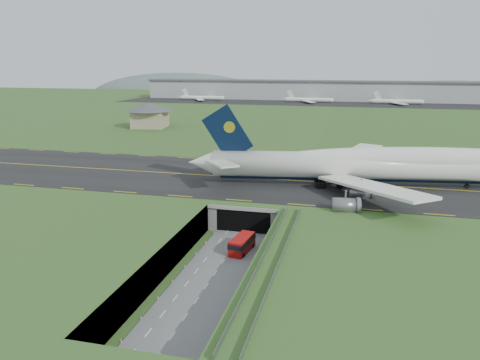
# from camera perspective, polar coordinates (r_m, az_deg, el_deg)

# --- Properties ---
(ground) EXTENTS (900.00, 900.00, 0.00)m
(ground) POSITION_cam_1_polar(r_m,az_deg,el_deg) (95.41, -0.75, -8.13)
(ground) COLOR #345923
(ground) RESTS_ON ground
(airfield_deck) EXTENTS (800.00, 800.00, 6.00)m
(airfield_deck) POSITION_cam_1_polar(r_m,az_deg,el_deg) (94.31, -0.76, -6.45)
(airfield_deck) COLOR gray
(airfield_deck) RESTS_ON ground
(trench_road) EXTENTS (12.00, 75.00, 0.20)m
(trench_road) POSITION_cam_1_polar(r_m,az_deg,el_deg) (88.73, -2.00, -9.86)
(trench_road) COLOR slate
(trench_road) RESTS_ON ground
(taxiway) EXTENTS (800.00, 44.00, 0.18)m
(taxiway) POSITION_cam_1_polar(r_m,az_deg,el_deg) (124.16, 3.12, 0.13)
(taxiway) COLOR black
(taxiway) RESTS_ON airfield_deck
(tunnel_portal) EXTENTS (17.00, 22.30, 6.00)m
(tunnel_portal) POSITION_cam_1_polar(r_m,az_deg,el_deg) (109.56, 1.47, -3.28)
(tunnel_portal) COLOR gray
(tunnel_portal) RESTS_ON ground
(guideway) EXTENTS (3.00, 53.00, 7.05)m
(guideway) POSITION_cam_1_polar(r_m,az_deg,el_deg) (74.00, 3.79, -10.56)
(guideway) COLOR #A8A8A3
(guideway) RESTS_ON ground
(jumbo_jet) EXTENTS (98.55, 62.17, 20.80)m
(jumbo_jet) POSITION_cam_1_polar(r_m,az_deg,el_deg) (120.39, 16.90, 1.77)
(jumbo_jet) COLOR white
(jumbo_jet) RESTS_ON ground
(shuttle_tram) EXTENTS (3.97, 7.95, 3.10)m
(shuttle_tram) POSITION_cam_1_polar(r_m,az_deg,el_deg) (92.15, 0.24, -7.82)
(shuttle_tram) COLOR #AD0C0B
(shuttle_tram) RESTS_ON ground
(service_building) EXTENTS (24.49, 24.49, 11.77)m
(service_building) POSITION_cam_1_polar(r_m,az_deg,el_deg) (225.62, -10.95, 8.05)
(service_building) COLOR tan
(service_building) RESTS_ON ground
(cargo_terminal) EXTENTS (320.00, 67.00, 15.60)m
(cargo_terminal) POSITION_cam_1_polar(r_m,az_deg,el_deg) (386.03, 10.79, 10.68)
(cargo_terminal) COLOR #B2B2B2
(cargo_terminal) RESTS_ON ground
(distant_hills) EXTENTS (700.00, 91.00, 60.00)m
(distant_hills) POSITION_cam_1_polar(r_m,az_deg,el_deg) (518.56, 18.83, 9.04)
(distant_hills) COLOR slate
(distant_hills) RESTS_ON ground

